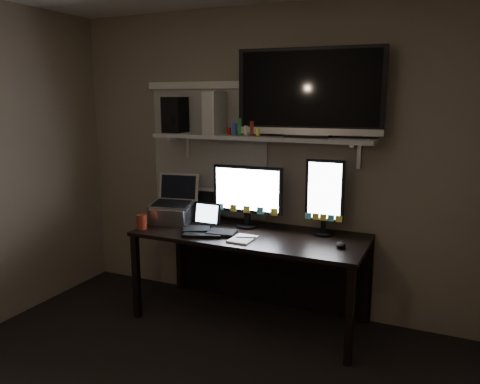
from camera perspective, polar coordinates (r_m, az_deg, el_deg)
The scene contains 18 objects.
back_wall at distance 3.91m, azimuth 3.43°, elevation 3.71°, with size 3.60×3.60×0.00m, color #766454.
window_blinds at distance 4.12m, azimuth -3.82°, elevation 4.79°, with size 1.10×0.02×1.10m, color #B0AD9E.
desk at distance 3.84m, azimuth 1.96°, elevation -7.10°, with size 1.80×0.75×0.73m.
wall_shelf at distance 3.73m, azimuth 2.51°, elevation 6.66°, with size 1.80×0.35×0.03m, color #A8A8A4.
monitor_landscape at distance 3.80m, azimuth 0.92°, elevation -0.49°, with size 0.59×0.06×0.52m, color black.
monitor_portrait at distance 3.63m, azimuth 10.27°, elevation -0.60°, with size 0.30×0.06×0.60m, color black.
keyboard at distance 3.69m, azimuth -3.79°, elevation -4.80°, with size 0.45×0.17×0.03m, color black.
mouse at distance 3.42m, azimuth 12.21°, elevation -6.28°, with size 0.07×0.10×0.04m, color black.
notepad at distance 3.51m, azimuth 0.31°, elevation -5.76°, with size 0.16×0.23×0.01m, color white.
tablet at distance 3.84m, azimuth -3.95°, elevation -2.79°, with size 0.23×0.10×0.21m, color black.
file_sorter at distance 4.12m, azimuth -4.29°, elevation -1.40°, with size 0.21×0.09×0.26m, color black.
laptop at distance 3.98m, azimuth -8.36°, elevation -0.94°, with size 0.36×0.29×0.40m, color #B9B9BE.
cup at distance 3.87m, azimuth -11.89°, elevation -3.57°, with size 0.08×0.08×0.12m, color maroon.
sticky_notes at distance 3.69m, azimuth -2.04°, elevation -4.97°, with size 0.28×0.21×0.00m, color #FBE644, non-canonical shape.
tv at distance 3.59m, azimuth 8.48°, elevation 11.89°, with size 1.10×0.20×0.66m, color black.
game_console at distance 3.87m, azimuth -3.00°, elevation 9.59°, with size 0.09×0.29×0.34m, color beige.
speaker at distance 4.10m, azimuth -7.91°, elevation 9.30°, with size 0.16×0.20×0.30m, color black.
bottles at distance 3.72m, azimuth 0.39°, elevation 7.90°, with size 0.20×0.05×0.13m, color #A50F0C, non-canonical shape.
Camera 1 is at (1.38, -1.83, 1.77)m, focal length 35.00 mm.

